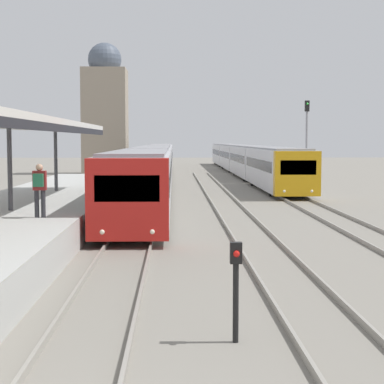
{
  "coord_description": "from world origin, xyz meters",
  "views": [
    {
      "loc": [
        1.45,
        -5.89,
        3.41
      ],
      "look_at": [
        2.1,
        16.86,
        1.57
      ],
      "focal_mm": 60.0,
      "sensor_mm": 36.0,
      "label": 1
    }
  ],
  "objects_px": {
    "person_on_platform": "(39,186)",
    "signal_mast_far": "(307,136)",
    "signal_post_near": "(236,280)",
    "train_near": "(155,163)",
    "train_far": "(243,158)"
  },
  "relations": [
    {
      "from": "signal_post_near",
      "to": "train_near",
      "type": "bearing_deg",
      "value": 93.6
    },
    {
      "from": "person_on_platform",
      "to": "signal_post_near",
      "type": "xyz_separation_m",
      "value": [
        5.18,
        -9.27,
        -0.94
      ]
    },
    {
      "from": "person_on_platform",
      "to": "train_far",
      "type": "xyz_separation_m",
      "value": [
        11.08,
        44.59,
        -0.38
      ]
    },
    {
      "from": "person_on_platform",
      "to": "signal_mast_far",
      "type": "distance_m",
      "value": 25.27
    },
    {
      "from": "train_near",
      "to": "train_far",
      "type": "distance_m",
      "value": 16.64
    },
    {
      "from": "signal_post_near",
      "to": "person_on_platform",
      "type": "bearing_deg",
      "value": 119.21
    },
    {
      "from": "train_far",
      "to": "signal_mast_far",
      "type": "height_order",
      "value": "signal_mast_far"
    },
    {
      "from": "person_on_platform",
      "to": "signal_mast_far",
      "type": "xyz_separation_m",
      "value": [
        12.79,
        21.73,
        1.68
      ]
    },
    {
      "from": "train_near",
      "to": "signal_mast_far",
      "type": "xyz_separation_m",
      "value": [
        10.1,
        -8.48,
        2.03
      ]
    },
    {
      "from": "train_near",
      "to": "train_far",
      "type": "bearing_deg",
      "value": 59.74
    },
    {
      "from": "train_near",
      "to": "train_far",
      "type": "height_order",
      "value": "train_near"
    },
    {
      "from": "train_near",
      "to": "signal_post_near",
      "type": "height_order",
      "value": "train_near"
    },
    {
      "from": "signal_post_near",
      "to": "signal_mast_far",
      "type": "height_order",
      "value": "signal_mast_far"
    },
    {
      "from": "train_near",
      "to": "signal_post_near",
      "type": "bearing_deg",
      "value": -86.4
    },
    {
      "from": "person_on_platform",
      "to": "train_near",
      "type": "xyz_separation_m",
      "value": [
        2.7,
        30.21,
        -0.35
      ]
    }
  ]
}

